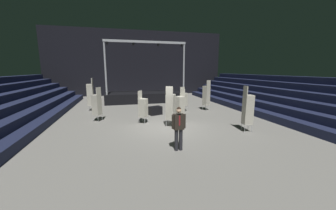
{
  "coord_description": "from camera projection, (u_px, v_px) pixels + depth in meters",
  "views": [
    {
      "loc": [
        -2.54,
        -10.08,
        3.2
      ],
      "look_at": [
        -0.13,
        -0.58,
        1.4
      ],
      "focal_mm": 20.65,
      "sensor_mm": 36.0,
      "label": 1
    }
  ],
  "objects": [
    {
      "name": "arena_end_wall",
      "position": [
        139.0,
        63.0,
        24.38
      ],
      "size": [
        22.0,
        0.3,
        8.0
      ],
      "primitive_type": "cube",
      "color": "black",
      "rests_on": "ground_plane"
    },
    {
      "name": "stage_riser",
      "position": [
        145.0,
        96.0,
        19.75
      ],
      "size": [
        7.79,
        3.4,
        5.78
      ],
      "color": "black",
      "rests_on": "ground_plane"
    },
    {
      "name": "chair_stack_front_right",
      "position": [
        90.0,
        95.0,
        15.11
      ],
      "size": [
        0.47,
        0.47,
        2.56
      ],
      "rotation": [
        0.0,
        0.0,
        1.5
      ],
      "color": "#B2B5BA",
      "rests_on": "ground_plane"
    },
    {
      "name": "chair_stack_rear_left",
      "position": [
        180.0,
        105.0,
        11.93
      ],
      "size": [
        0.57,
        0.57,
        2.05
      ],
      "rotation": [
        0.0,
        0.0,
        1.94
      ],
      "color": "#B2B5BA",
      "rests_on": "ground_plane"
    },
    {
      "name": "ground_plane",
      "position": [
        168.0,
        129.0,
        10.81
      ],
      "size": [
        22.0,
        30.0,
        0.1
      ],
      "primitive_type": "cube",
      "color": "slate"
    },
    {
      "name": "chair_stack_mid_centre",
      "position": [
        248.0,
        109.0,
        9.96
      ],
      "size": [
        0.5,
        0.5,
        2.39
      ],
      "rotation": [
        0.0,
        0.0,
        4.56
      ],
      "color": "#B2B5BA",
      "rests_on": "ground_plane"
    },
    {
      "name": "equipment_road_case",
      "position": [
        155.0,
        111.0,
        13.9
      ],
      "size": [
        1.05,
        0.86,
        0.59
      ],
      "primitive_type": "cube",
      "rotation": [
        0.0,
        0.0,
        0.33
      ],
      "color": "black",
      "rests_on": "ground_plane"
    },
    {
      "name": "chair_stack_rear_right",
      "position": [
        97.0,
        104.0,
        12.03
      ],
      "size": [
        0.61,
        0.61,
        2.14
      ],
      "rotation": [
        0.0,
        0.0,
        0.99
      ],
      "color": "#B2B5BA",
      "rests_on": "ground_plane"
    },
    {
      "name": "bleacher_bank_right",
      "position": [
        284.0,
        96.0,
        13.63
      ],
      "size": [
        4.5,
        24.0,
        2.7
      ],
      "rotation": [
        0.0,
        0.0,
        -1.57
      ],
      "color": "#191E38",
      "rests_on": "ground_plane"
    },
    {
      "name": "chair_stack_mid_right",
      "position": [
        206.0,
        95.0,
        15.31
      ],
      "size": [
        0.58,
        0.58,
        2.39
      ],
      "rotation": [
        0.0,
        0.0,
        0.42
      ],
      "color": "#B2B5BA",
      "rests_on": "ground_plane"
    },
    {
      "name": "chair_stack_mid_left",
      "position": [
        184.0,
        99.0,
        15.03
      ],
      "size": [
        0.56,
        0.56,
        1.88
      ],
      "rotation": [
        0.0,
        0.0,
        3.49
      ],
      "color": "#B2B5BA",
      "rests_on": "ground_plane"
    },
    {
      "name": "chair_stack_rear_centre",
      "position": [
        143.0,
        107.0,
        11.56
      ],
      "size": [
        0.62,
        0.62,
        1.96
      ],
      "rotation": [
        0.0,
        0.0,
        4.07
      ],
      "color": "#B2B5BA",
      "rests_on": "ground_plane"
    },
    {
      "name": "man_with_tie",
      "position": [
        179.0,
        126.0,
        7.6
      ],
      "size": [
        0.57,
        0.24,
        1.78
      ],
      "rotation": [
        0.0,
        0.0,
        3.12
      ],
      "color": "black",
      "rests_on": "ground_plane"
    },
    {
      "name": "chair_stack_front_left",
      "position": [
        171.0,
        106.0,
        10.89
      ],
      "size": [
        0.61,
        0.61,
        2.31
      ],
      "rotation": [
        0.0,
        0.0,
        5.66
      ],
      "color": "#B2B5BA",
      "rests_on": "ground_plane"
    }
  ]
}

